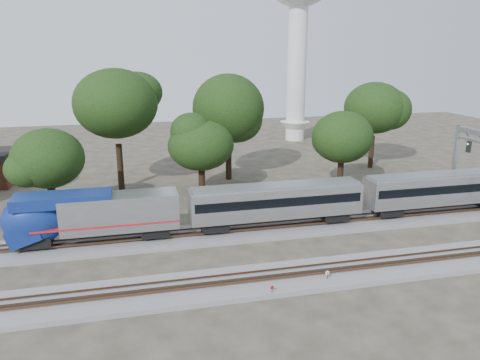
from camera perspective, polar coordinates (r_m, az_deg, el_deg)
The scene contains 13 objects.
ground at distance 39.85m, azimuth -1.60°, elevation -10.09°, with size 160.00×160.00×0.00m, color #383328.
track_far at distance 45.15m, azimuth -3.17°, elevation -6.60°, with size 160.00×5.00×0.73m.
track_near at distance 36.28m, azimuth -0.27°, elevation -12.49°, with size 160.00×5.00×0.73m.
switch_stand_red at distance 34.67m, azimuth 3.93°, elevation -13.22°, with size 0.30×0.08×0.94m.
switch_stand_white at distance 36.97m, azimuth 10.59°, elevation -11.37°, with size 0.34×0.06×1.07m.
switch_lever at distance 37.11m, azimuth 10.34°, elevation -12.17°, with size 0.50×0.30×0.30m, color #512D19.
signal_gantry at distance 55.49m, azimuth 27.04°, elevation 2.85°, with size 0.63×7.45×9.06m.
tree_2 at distance 51.00m, azimuth -22.38°, elevation 2.43°, with size 6.78×6.78×9.55m.
tree_3 at distance 59.49m, azimuth -14.92°, elevation 8.99°, with size 11.06×11.06×15.59m.
tree_4 at distance 55.30m, azimuth -4.78°, elevation 4.20°, with size 6.45×6.45×9.10m.
tree_5 at distance 62.45m, azimuth -1.45°, elevation 8.68°, with size 9.81×9.81×13.84m.
tree_6 at distance 58.78m, azimuth 12.38°, elevation 5.11°, with size 6.99×6.99×9.85m.
tree_7 at distance 71.77m, azimuth 16.10°, elevation 8.43°, with size 9.09×9.09×12.82m.
Camera 1 is at (-7.22, -35.11, 17.41)m, focal length 35.00 mm.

